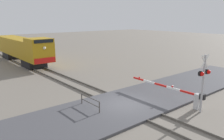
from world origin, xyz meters
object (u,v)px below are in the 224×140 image
at_px(crossing_signal, 204,77).
at_px(crossing_gate, 185,95).
at_px(locomotive, 22,48).
at_px(guard_railing, 90,102).

distance_m(crossing_signal, crossing_gate, 2.29).
bearing_deg(crossing_signal, crossing_gate, 78.53).
relative_size(crossing_signal, crossing_gate, 0.59).
relative_size(locomotive, guard_railing, 7.22).
bearing_deg(locomotive, guard_railing, -96.64).
distance_m(locomotive, crossing_signal, 25.97).
bearing_deg(crossing_gate, crossing_signal, -101.47).
height_order(locomotive, crossing_signal, crossing_signal).
bearing_deg(locomotive, crossing_gate, -81.81).
xyz_separation_m(locomotive, crossing_gate, (3.50, -24.28, -1.28)).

